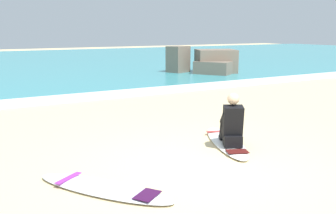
% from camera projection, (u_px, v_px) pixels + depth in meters
% --- Properties ---
extents(ground_plane, '(80.00, 80.00, 0.00)m').
position_uv_depth(ground_plane, '(198.00, 166.00, 6.03)').
color(ground_plane, beige).
extents(sea, '(80.00, 28.00, 0.10)m').
position_uv_depth(sea, '(9.00, 64.00, 23.36)').
color(sea, teal).
rests_on(sea, ground).
extents(breaking_foam, '(80.00, 0.90, 0.11)m').
position_uv_depth(breaking_foam, '(74.00, 98.00, 11.73)').
color(breaking_foam, white).
rests_on(breaking_foam, ground).
extents(surfboard_main, '(1.33, 2.22, 0.08)m').
position_uv_depth(surfboard_main, '(226.00, 142.00, 7.21)').
color(surfboard_main, white).
rests_on(surfboard_main, ground).
extents(surfer_seated, '(0.63, 0.77, 0.95)m').
position_uv_depth(surfer_seated, '(232.00, 125.00, 6.86)').
color(surfer_seated, black).
rests_on(surfer_seated, surfboard_main).
extents(surfboard_spare_near, '(1.60, 2.04, 0.08)m').
position_uv_depth(surfboard_spare_near, '(103.00, 188.00, 5.11)').
color(surfboard_spare_near, silver).
rests_on(surfboard_spare_near, ground).
extents(rock_outcrop_distant, '(3.22, 2.91, 1.33)m').
position_uv_depth(rock_outcrop_distant, '(209.00, 63.00, 18.11)').
color(rock_outcrop_distant, '#756656').
rests_on(rock_outcrop_distant, ground).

